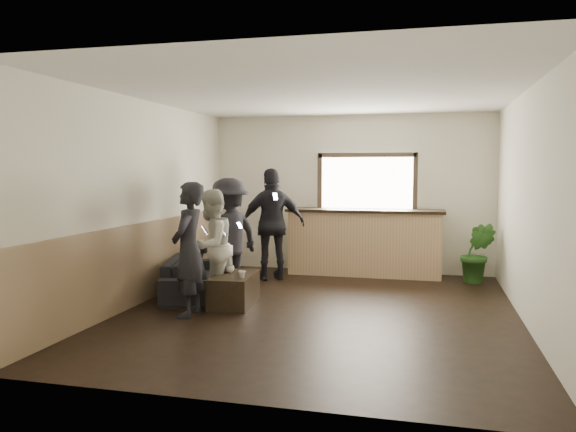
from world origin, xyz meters
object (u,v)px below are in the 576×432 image
(sofa, at_px, (194,276))
(coffee_table, at_px, (234,290))
(person_b, at_px, (211,246))
(cup_a, at_px, (230,269))
(potted_plant, at_px, (477,253))
(cup_b, at_px, (242,274))
(person_c, at_px, (229,235))
(bar_counter, at_px, (365,238))
(person_a, at_px, (189,249))
(person_d, at_px, (273,224))

(sofa, xyz_separation_m, coffee_table, (0.80, -0.50, -0.06))
(sofa, height_order, person_b, person_b)
(sofa, xyz_separation_m, person_b, (0.45, -0.45, 0.51))
(cup_a, relative_size, potted_plant, 0.13)
(cup_b, relative_size, person_c, 0.06)
(cup_b, bearing_deg, person_c, 118.71)
(cup_b, height_order, person_b, person_b)
(bar_counter, relative_size, cup_a, 21.89)
(cup_a, bearing_deg, person_a, -106.52)
(bar_counter, relative_size, person_b, 1.73)
(cup_a, xyz_separation_m, person_a, (-0.24, -0.81, 0.38))
(cup_a, height_order, person_b, person_b)
(coffee_table, relative_size, potted_plant, 0.95)
(person_c, bearing_deg, person_a, 26.09)
(bar_counter, bearing_deg, coffee_table, -119.30)
(bar_counter, bearing_deg, cup_b, -114.79)
(cup_a, bearing_deg, sofa, 151.82)
(sofa, distance_m, person_b, 0.81)
(bar_counter, bearing_deg, sofa, -136.88)
(bar_counter, height_order, coffee_table, bar_counter)
(cup_b, height_order, person_d, person_d)
(bar_counter, xyz_separation_m, potted_plant, (1.85, -0.30, -0.15))
(bar_counter, relative_size, cup_b, 27.93)
(sofa, xyz_separation_m, cup_a, (0.69, -0.37, 0.19))
(coffee_table, relative_size, cup_b, 9.63)
(cup_a, bearing_deg, person_c, 110.49)
(sofa, xyz_separation_m, person_d, (0.84, 1.33, 0.66))
(person_d, bearing_deg, coffee_table, 61.53)
(person_a, xyz_separation_m, person_b, (-0.00, 0.74, -0.06))
(person_a, bearing_deg, bar_counter, 147.27)
(potted_plant, bearing_deg, bar_counter, 170.81)
(person_c, bearing_deg, cup_b, 54.80)
(cup_b, distance_m, person_d, 2.07)
(potted_plant, bearing_deg, cup_b, -141.38)
(person_b, distance_m, person_d, 1.82)
(cup_a, height_order, person_c, person_c)
(person_c, bearing_deg, potted_plant, 139.02)
(sofa, height_order, cup_a, sofa)
(bar_counter, distance_m, person_d, 1.67)
(person_c, distance_m, person_d, 1.13)
(bar_counter, height_order, person_a, bar_counter)
(person_b, distance_m, person_c, 0.73)
(coffee_table, bearing_deg, person_d, 88.85)
(potted_plant, bearing_deg, cup_a, -147.33)
(sofa, xyz_separation_m, person_c, (0.45, 0.28, 0.58))
(person_a, bearing_deg, person_d, 167.38)
(potted_plant, height_order, person_c, person_c)
(person_a, relative_size, person_d, 0.91)
(person_b, relative_size, person_d, 0.84)
(person_a, bearing_deg, sofa, -163.09)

